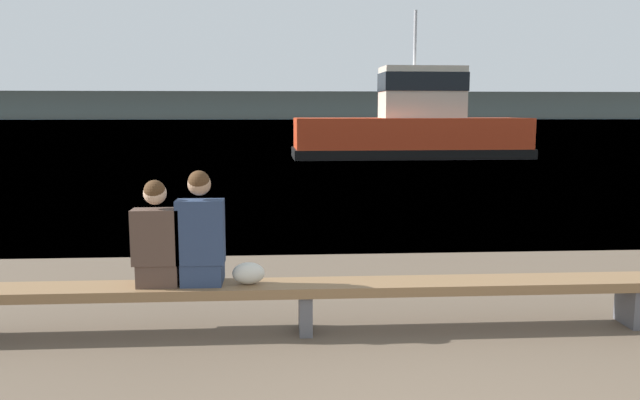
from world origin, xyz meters
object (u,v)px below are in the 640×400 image
(shopping_bag, at_px, (248,273))
(tugboat_red, at_px, (412,129))
(person_right, at_px, (201,236))
(bench_main, at_px, (305,292))
(person_left, at_px, (157,241))

(shopping_bag, bearing_deg, tugboat_red, 74.27)
(person_right, xyz_separation_m, tugboat_red, (6.63, 22.01, 0.34))
(shopping_bag, distance_m, tugboat_red, 22.89)
(person_right, bearing_deg, shopping_bag, -1.87)
(bench_main, xyz_separation_m, person_right, (-0.95, 0.01, 0.53))
(bench_main, distance_m, person_right, 1.09)
(bench_main, distance_m, shopping_bag, 0.56)
(person_left, distance_m, tugboat_red, 23.10)
(tugboat_red, bearing_deg, person_right, 161.95)
(person_left, distance_m, person_right, 0.40)
(person_left, bearing_deg, bench_main, -0.52)
(shopping_bag, bearing_deg, person_left, 178.85)
(shopping_bag, xyz_separation_m, tugboat_red, (6.20, 22.02, 0.69))
(person_left, relative_size, person_right, 0.92)
(bench_main, bearing_deg, tugboat_red, 75.54)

